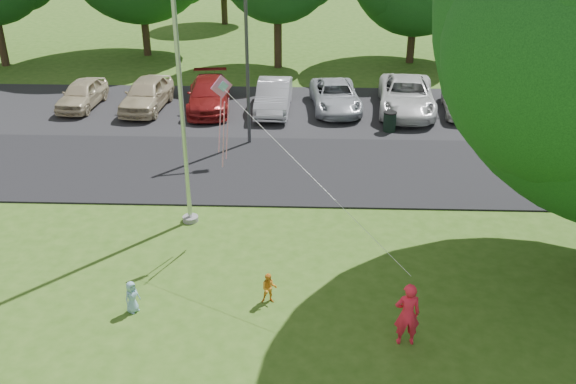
{
  "coord_description": "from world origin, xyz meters",
  "views": [
    {
      "loc": [
        0.27,
        -12.79,
        10.1
      ],
      "look_at": [
        -0.34,
        4.0,
        1.6
      ],
      "focal_mm": 40.0,
      "sensor_mm": 36.0,
      "label": 1
    }
  ],
  "objects_px": {
    "street_lamp": "(254,43)",
    "kite": "(226,104)",
    "child_yellow": "(269,288)",
    "flagpole": "(181,96)",
    "woman": "(407,314)",
    "trash_can": "(390,122)",
    "child_blue": "(132,297)"
  },
  "relations": [
    {
      "from": "child_blue",
      "to": "kite",
      "type": "relative_size",
      "value": 0.17
    },
    {
      "from": "flagpole",
      "to": "kite",
      "type": "xyz_separation_m",
      "value": [
        1.44,
        -0.97,
        0.11
      ]
    },
    {
      "from": "street_lamp",
      "to": "woman",
      "type": "bearing_deg",
      "value": -84.89
    },
    {
      "from": "flagpole",
      "to": "kite",
      "type": "distance_m",
      "value": 1.74
    },
    {
      "from": "street_lamp",
      "to": "child_yellow",
      "type": "xyz_separation_m",
      "value": [
        1.22,
        -10.81,
        -3.68
      ]
    },
    {
      "from": "flagpole",
      "to": "child_blue",
      "type": "height_order",
      "value": "flagpole"
    },
    {
      "from": "flagpole",
      "to": "woman",
      "type": "bearing_deg",
      "value": -42.92
    },
    {
      "from": "trash_can",
      "to": "kite",
      "type": "bearing_deg",
      "value": -122.57
    },
    {
      "from": "street_lamp",
      "to": "trash_can",
      "type": "relative_size",
      "value": 7.52
    },
    {
      "from": "trash_can",
      "to": "woman",
      "type": "relative_size",
      "value": 0.54
    },
    {
      "from": "flagpole",
      "to": "kite",
      "type": "relative_size",
      "value": 1.96
    },
    {
      "from": "flagpole",
      "to": "street_lamp",
      "type": "distance_m",
      "value": 6.79
    },
    {
      "from": "child_blue",
      "to": "flagpole",
      "type": "bearing_deg",
      "value": 26.61
    },
    {
      "from": "flagpole",
      "to": "child_blue",
      "type": "relative_size",
      "value": 11.36
    },
    {
      "from": "trash_can",
      "to": "child_blue",
      "type": "distance_m",
      "value": 14.93
    },
    {
      "from": "woman",
      "to": "kite",
      "type": "distance_m",
      "value": 7.48
    },
    {
      "from": "street_lamp",
      "to": "kite",
      "type": "xyz_separation_m",
      "value": [
        -0.14,
        -7.58,
        0.17
      ]
    },
    {
      "from": "street_lamp",
      "to": "child_yellow",
      "type": "distance_m",
      "value": 11.49
    },
    {
      "from": "trash_can",
      "to": "street_lamp",
      "type": "bearing_deg",
      "value": -165.99
    },
    {
      "from": "flagpole",
      "to": "street_lamp",
      "type": "bearing_deg",
      "value": 76.61
    },
    {
      "from": "street_lamp",
      "to": "flagpole",
      "type": "bearing_deg",
      "value": -118.56
    },
    {
      "from": "street_lamp",
      "to": "kite",
      "type": "relative_size",
      "value": 1.34
    },
    {
      "from": "child_blue",
      "to": "kite",
      "type": "distance_m",
      "value": 5.75
    },
    {
      "from": "kite",
      "to": "child_yellow",
      "type": "bearing_deg",
      "value": -100.6
    },
    {
      "from": "street_lamp",
      "to": "child_blue",
      "type": "bearing_deg",
      "value": -116.25
    },
    {
      "from": "woman",
      "to": "kite",
      "type": "bearing_deg",
      "value": -48.59
    },
    {
      "from": "flagpole",
      "to": "child_blue",
      "type": "xyz_separation_m",
      "value": [
        -0.65,
        -4.72,
        -3.73
      ]
    },
    {
      "from": "trash_can",
      "to": "child_yellow",
      "type": "distance_m",
      "value": 12.97
    },
    {
      "from": "flagpole",
      "to": "child_yellow",
      "type": "height_order",
      "value": "flagpole"
    },
    {
      "from": "flagpole",
      "to": "trash_can",
      "type": "distance_m",
      "value": 11.36
    },
    {
      "from": "flagpole",
      "to": "child_yellow",
      "type": "xyz_separation_m",
      "value": [
        2.79,
        -4.21,
        -3.74
      ]
    },
    {
      "from": "flagpole",
      "to": "woman",
      "type": "height_order",
      "value": "flagpole"
    }
  ]
}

